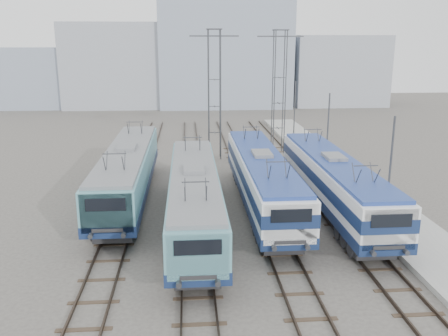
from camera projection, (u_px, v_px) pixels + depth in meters
ground at (239, 257)px, 24.72m from camera, size 160.00×160.00×0.00m
platform at (372, 200)px, 33.16m from camera, size 4.00×70.00×0.30m
locomotive_far_left at (128, 170)px, 32.65m from camera, size 2.94×18.56×3.49m
locomotive_center_left at (194, 195)px, 27.61m from camera, size 2.83×17.86×3.36m
locomotive_center_right at (262, 176)px, 31.14m from camera, size 2.87×18.18×3.42m
locomotive_far_right at (334, 180)px, 30.49m from camera, size 2.84×17.95×3.37m
catenary_tower_west at (214, 89)px, 44.22m from camera, size 4.50×1.20×12.00m
catenary_tower_east at (279, 86)px, 46.63m from camera, size 4.50×1.20×12.00m
mast_front at (389, 178)px, 26.39m from camera, size 0.12×0.12×7.00m
mast_mid at (327, 137)px, 37.96m from camera, size 0.12×0.12×7.00m
mast_rear at (294, 115)px, 49.52m from camera, size 0.12×0.12×7.00m
safety_cone at (408, 248)px, 24.42m from camera, size 0.31×0.31×0.55m
building_west at (120, 65)px, 81.62m from camera, size 18.00×12.00×14.00m
building_center at (224, 53)px, 82.45m from camera, size 22.00×14.00×18.00m
building_east at (335, 70)px, 84.72m from camera, size 16.00×12.00×12.00m
building_far_west at (26, 78)px, 80.94m from camera, size 14.00×10.00×10.00m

